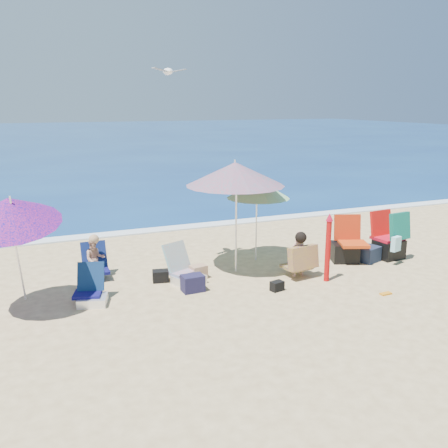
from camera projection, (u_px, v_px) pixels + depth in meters
name	position (u px, v px, depth m)	size (l,w,h in m)	color
ground	(260.00, 292.00, 9.01)	(120.00, 120.00, 0.00)	#D8BC84
sea	(62.00, 138.00, 49.45)	(120.00, 80.00, 0.12)	navy
foam	(178.00, 228.00, 13.59)	(120.00, 0.50, 0.04)	white
umbrella_turquoise	(235.00, 174.00, 9.77)	(2.48, 2.48, 2.29)	white
umbrella_striped	(258.00, 189.00, 10.53)	(1.51, 1.51, 1.82)	white
umbrella_blue	(10.00, 211.00, 7.72)	(1.90, 1.95, 2.13)	white
furled_umbrella	(328.00, 244.00, 9.43)	(0.15, 0.15, 1.36)	#AE0D0C
chair_navy	(91.00, 293.00, 8.51)	(0.64, 0.74, 0.66)	#0F0D4D
chair_rainbow	(184.00, 272.00, 9.51)	(0.76, 0.90, 0.73)	#E35F50
camp_chair_left	(346.00, 248.00, 10.73)	(0.79, 0.87, 1.01)	#C0370D
camp_chair_right	(390.00, 241.00, 10.91)	(0.68, 0.95, 1.10)	red
person_center	(300.00, 255.00, 9.72)	(0.67, 0.63, 0.95)	tan
person_left	(95.00, 258.00, 9.66)	(0.50, 0.62, 0.90)	tan
bag_navy_a	(193.00, 283.00, 9.04)	(0.41, 0.30, 0.31)	#1B1937
bag_black_a	(161.00, 276.00, 9.54)	(0.35, 0.28, 0.23)	black
bag_tan	(198.00, 272.00, 9.70)	(0.35, 0.28, 0.27)	#A67D5E
bag_navy_b	(369.00, 254.00, 10.74)	(0.53, 0.46, 0.34)	#192237
bag_black_b	(277.00, 286.00, 9.08)	(0.27, 0.21, 0.18)	black
orange_item	(386.00, 294.00, 8.92)	(0.22, 0.11, 0.03)	orange
seagull	(168.00, 71.00, 9.57)	(0.75, 0.47, 0.14)	white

